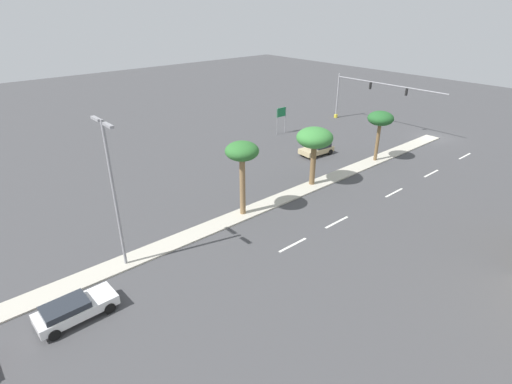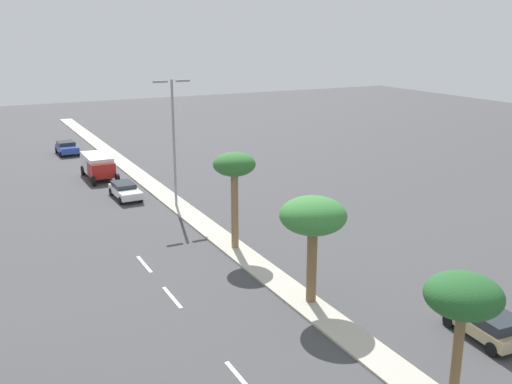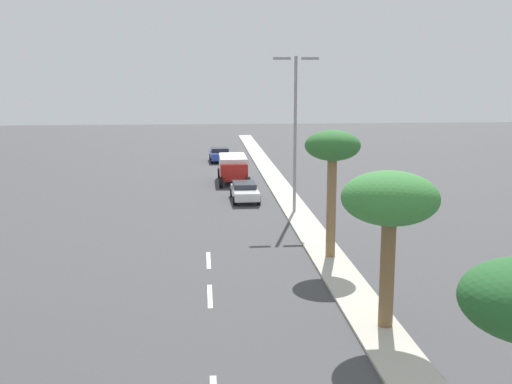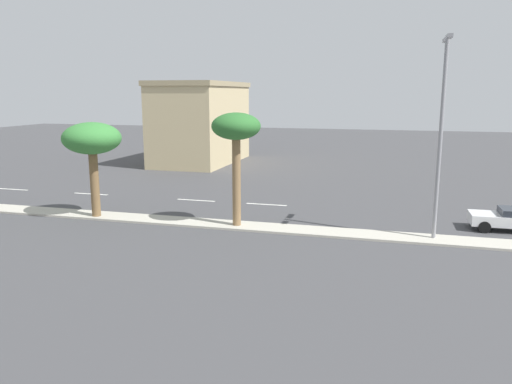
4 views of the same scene
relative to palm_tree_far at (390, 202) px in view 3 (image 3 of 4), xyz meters
name	(u,v)px [view 3 (image 3 of 4)]	position (x,y,z in m)	size (l,w,h in m)	color
ground_plane	(312,235)	(-0.31, 13.43, -4.69)	(160.00, 160.00, 0.00)	#424244
median_curb	(288,198)	(-0.31, 23.95, -4.63)	(1.80, 94.70, 0.12)	#B7B2A3
lane_stripe_trailing	(210,296)	(-6.27, 3.91, -4.68)	(0.20, 2.80, 0.01)	silver
lane_stripe_inboard	(209,260)	(-6.27, 9.02, -4.68)	(0.20, 2.80, 0.01)	silver
palm_tree_far	(390,202)	(0.00, 0.00, 0.00)	(3.42, 3.42, 5.64)	brown
palm_tree_center	(333,151)	(-0.22, 8.84, 0.69)	(2.70, 2.70, 6.28)	olive
street_lamp_left	(295,122)	(-0.50, 19.36, 1.29)	(2.90, 0.24, 10.02)	gray
sedan_blue_far	(220,154)	(-4.69, 44.36, -3.93)	(2.20, 3.88, 1.41)	#2D47AD
sedan_white_center	(245,191)	(-3.49, 23.72, -3.99)	(1.99, 4.38, 1.25)	silver
box_truck	(233,168)	(-3.94, 31.54, -3.45)	(2.48, 5.98, 2.18)	#B21E19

